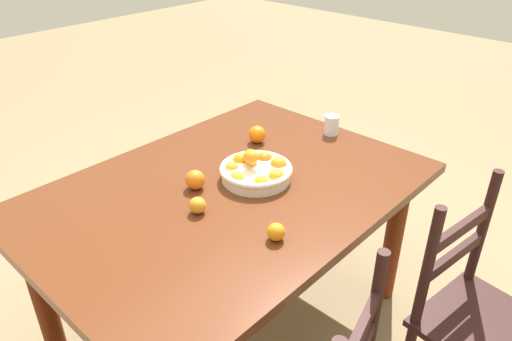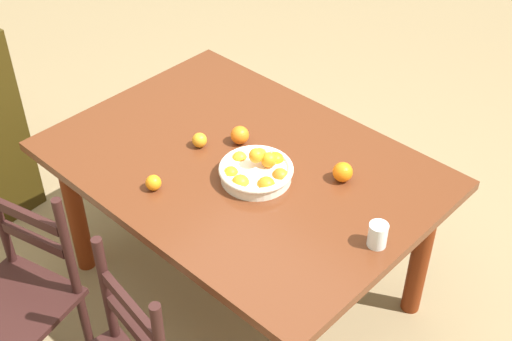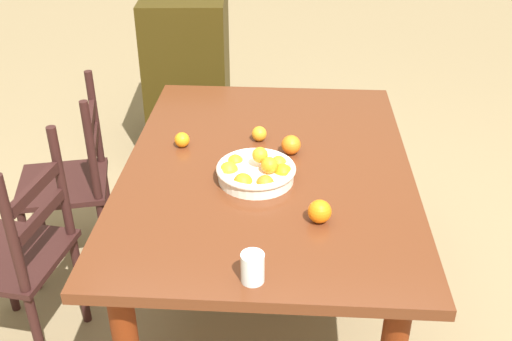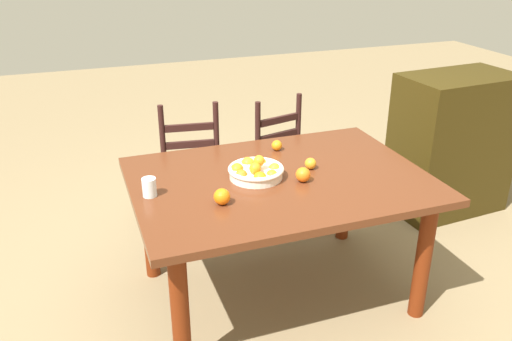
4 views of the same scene
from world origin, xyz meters
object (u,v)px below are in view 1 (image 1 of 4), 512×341
at_px(dining_table, 229,209).
at_px(chair_near_window, 476,324).
at_px(orange_loose_0, 257,134).
at_px(orange_loose_1, 195,180).
at_px(orange_loose_2, 198,205).
at_px(orange_loose_3, 276,232).
at_px(drinking_glass, 332,125).
at_px(fruit_bowl, 256,171).

relative_size(dining_table, chair_near_window, 1.64).
relative_size(orange_loose_0, orange_loose_1, 1.02).
distance_m(chair_near_window, orange_loose_0, 1.16).
height_order(orange_loose_2, orange_loose_3, same).
xyz_separation_m(orange_loose_0, orange_loose_2, (0.56, 0.23, -0.01)).
height_order(dining_table, drinking_glass, drinking_glass).
relative_size(fruit_bowl, orange_loose_0, 3.72).
distance_m(orange_loose_3, drinking_glass, 0.87).
bearing_deg(dining_table, orange_loose_1, -43.50).
bearing_deg(dining_table, orange_loose_3, 70.62).
relative_size(orange_loose_0, orange_loose_3, 1.28).
relative_size(orange_loose_1, drinking_glass, 0.82).
bearing_deg(dining_table, orange_loose_0, -153.07).
xyz_separation_m(fruit_bowl, orange_loose_3, (0.24, 0.31, -0.01)).
relative_size(dining_table, drinking_glass, 16.40).
relative_size(dining_table, orange_loose_1, 19.91).
bearing_deg(orange_loose_3, orange_loose_0, -132.38).
xyz_separation_m(chair_near_window, fruit_bowl, (0.16, -0.89, 0.33)).
height_order(dining_table, orange_loose_1, orange_loose_1).
relative_size(chair_near_window, orange_loose_1, 12.17).
bearing_deg(orange_loose_0, orange_loose_3, 47.62).
distance_m(fruit_bowl, drinking_glass, 0.55).
distance_m(chair_near_window, fruit_bowl, 0.96).
relative_size(dining_table, fruit_bowl, 5.24).
bearing_deg(orange_loose_2, fruit_bowl, -178.68).
distance_m(chair_near_window, orange_loose_3, 0.77).
bearing_deg(chair_near_window, fruit_bowl, 107.87).
height_order(fruit_bowl, drinking_glass, fruit_bowl).
bearing_deg(orange_loose_3, orange_loose_1, -94.02).
height_order(chair_near_window, orange_loose_3, chair_near_window).
relative_size(fruit_bowl, drinking_glass, 3.13).
height_order(chair_near_window, orange_loose_1, chair_near_window).
xyz_separation_m(orange_loose_3, drinking_glass, (-0.80, -0.34, 0.02)).
relative_size(fruit_bowl, orange_loose_1, 3.80).
height_order(orange_loose_0, drinking_glass, drinking_glass).
xyz_separation_m(chair_near_window, orange_loose_1, (0.37, -1.01, 0.33)).
distance_m(fruit_bowl, orange_loose_1, 0.25).
bearing_deg(chair_near_window, orange_loose_1, 117.94).
xyz_separation_m(fruit_bowl, orange_loose_1, (0.21, -0.12, 0.00)).
relative_size(chair_near_window, drinking_glass, 10.03).
bearing_deg(fruit_bowl, chair_near_window, 99.89).
bearing_deg(chair_near_window, orange_loose_3, 132.76).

